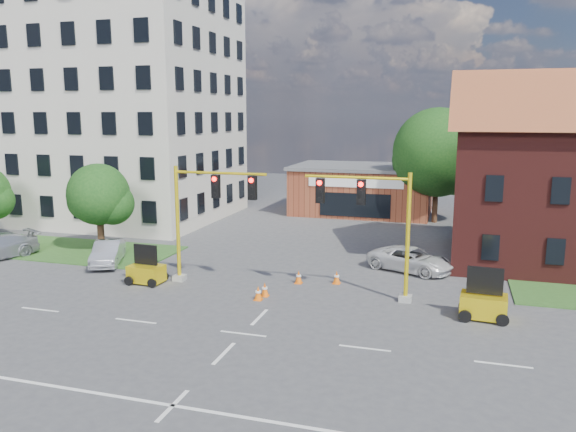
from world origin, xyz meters
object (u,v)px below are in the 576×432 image
object	(u,v)px
signal_mast_east	(373,219)
signal_mast_west	(206,211)
trailer_west	(146,272)
trailer_east	(484,304)
pickup_white	(411,259)

from	to	relation	value
signal_mast_east	signal_mast_west	bearing A→B (deg)	180.00
trailer_west	trailer_east	xyz separation A→B (m)	(16.91, -0.41, 0.07)
signal_mast_west	pickup_white	size ratio (longest dim) A/B	1.28
signal_mast_west	signal_mast_east	distance (m)	8.71
signal_mast_west	trailer_west	distance (m)	4.61
signal_mast_west	trailer_east	world-z (taller)	signal_mast_west
signal_mast_east	trailer_west	distance (m)	12.29
trailer_east	pickup_white	world-z (taller)	trailer_east
pickup_white	signal_mast_west	bearing A→B (deg)	140.55
pickup_white	signal_mast_east	bearing A→B (deg)	-172.57
signal_mast_east	trailer_west	xyz separation A→B (m)	(-11.80, -0.94, -3.29)
trailer_west	trailer_east	bearing A→B (deg)	2.35
signal_mast_west	pickup_white	distance (m)	11.99
signal_mast_east	trailer_east	size ratio (longest dim) A/B	2.79
signal_mast_east	trailer_east	bearing A→B (deg)	-14.84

